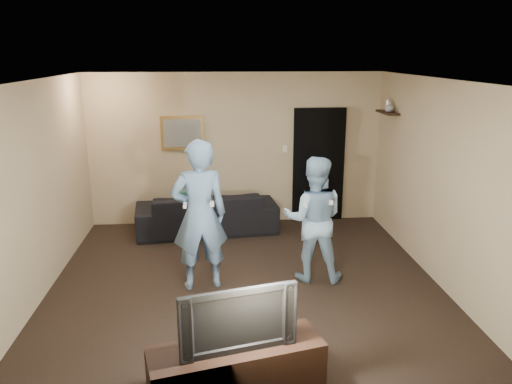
{
  "coord_description": "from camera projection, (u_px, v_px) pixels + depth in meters",
  "views": [
    {
      "loc": [
        -0.36,
        -5.95,
        2.92
      ],
      "look_at": [
        0.17,
        0.3,
        1.15
      ],
      "focal_mm": 35.0,
      "sensor_mm": 36.0,
      "label": 1
    }
  ],
  "objects": [
    {
      "name": "wall_back",
      "position": [
        236.0,
        149.0,
        8.57
      ],
      "size": [
        5.0,
        0.04,
        2.6
      ],
      "primitive_type": "cube",
      "color": "tan",
      "rests_on": "ground"
    },
    {
      "name": "television",
      "position": [
        236.0,
        316.0,
        4.14
      ],
      "size": [
        1.0,
        0.36,
        0.57
      ],
      "primitive_type": "imported",
      "rotation": [
        0.0,
        0.0,
        0.24
      ],
      "color": "black",
      "rests_on": "tv_console"
    },
    {
      "name": "wall_left",
      "position": [
        37.0,
        192.0,
        5.98
      ],
      "size": [
        0.04,
        5.0,
        2.6
      ],
      "primitive_type": "cube",
      "color": "tan",
      "rests_on": "ground"
    },
    {
      "name": "light_switch",
      "position": [
        285.0,
        149.0,
        8.62
      ],
      "size": [
        0.08,
        0.02,
        0.12
      ],
      "primitive_type": "cube",
      "color": "silver",
      "rests_on": "wall_back"
    },
    {
      "name": "tv_console",
      "position": [
        236.0,
        373.0,
        4.29
      ],
      "size": [
        1.56,
        0.82,
        0.53
      ],
      "primitive_type": "cube",
      "rotation": [
        0.0,
        0.0,
        0.24
      ],
      "color": "black",
      "rests_on": "ground"
    },
    {
      "name": "wall_front",
      "position": [
        265.0,
        273.0,
        3.78
      ],
      "size": [
        5.0,
        0.04,
        2.6
      ],
      "primitive_type": "cube",
      "color": "tan",
      "rests_on": "ground"
    },
    {
      "name": "shelf_vase",
      "position": [
        389.0,
        107.0,
        7.83
      ],
      "size": [
        0.17,
        0.17,
        0.15
      ],
      "primitive_type": "imported",
      "rotation": [
        0.0,
        0.0,
        0.17
      ],
      "color": "#ABACB0",
      "rests_on": "wall_shelf"
    },
    {
      "name": "painting_frame",
      "position": [
        182.0,
        133.0,
        8.4
      ],
      "size": [
        0.72,
        0.05,
        0.57
      ],
      "primitive_type": "cube",
      "color": "olive",
      "rests_on": "wall_back"
    },
    {
      "name": "wii_player_left",
      "position": [
        200.0,
        215.0,
        6.2
      ],
      "size": [
        0.77,
        0.57,
        1.92
      ],
      "color": "#6C93BC",
      "rests_on": "ground"
    },
    {
      "name": "wall_shelf",
      "position": [
        388.0,
        112.0,
        7.91
      ],
      "size": [
        0.2,
        0.6,
        0.03
      ],
      "primitive_type": "cube",
      "color": "black",
      "rests_on": "wall_right"
    },
    {
      "name": "wall_right",
      "position": [
        439.0,
        183.0,
        6.38
      ],
      "size": [
        0.04,
        5.0,
        2.6
      ],
      "primitive_type": "cube",
      "color": "tan",
      "rests_on": "ground"
    },
    {
      "name": "sofa",
      "position": [
        207.0,
        212.0,
        8.33
      ],
      "size": [
        2.4,
        1.15,
        0.68
      ],
      "primitive_type": "imported",
      "rotation": [
        0.0,
        0.0,
        3.25
      ],
      "color": "black",
      "rests_on": "ground"
    },
    {
      "name": "wii_player_right",
      "position": [
        314.0,
        219.0,
        6.46
      ],
      "size": [
        0.91,
        0.77,
        1.65
      ],
      "color": "#8DB3CE",
      "rests_on": "ground"
    },
    {
      "name": "doorway",
      "position": [
        319.0,
        165.0,
        8.74
      ],
      "size": [
        0.9,
        0.06,
        2.0
      ],
      "primitive_type": "cube",
      "color": "black",
      "rests_on": "ground"
    },
    {
      "name": "ceiling",
      "position": [
        244.0,
        80.0,
        5.82
      ],
      "size": [
        5.0,
        5.0,
        0.04
      ],
      "primitive_type": "cube",
      "color": "silver",
      "rests_on": "wall_back"
    },
    {
      "name": "throw_pillow",
      "position": [
        190.0,
        204.0,
        8.27
      ],
      "size": [
        0.5,
        0.29,
        0.47
      ],
      "primitive_type": "cube",
      "rotation": [
        0.0,
        0.0,
        0.31
      ],
      "color": "#1C5447",
      "rests_on": "sofa"
    },
    {
      "name": "painting_canvas",
      "position": [
        182.0,
        133.0,
        8.37
      ],
      "size": [
        0.62,
        0.01,
        0.47
      ],
      "primitive_type": "cube",
      "color": "slate",
      "rests_on": "painting_frame"
    },
    {
      "name": "shelf_figurine",
      "position": [
        387.0,
        106.0,
        7.91
      ],
      "size": [
        0.06,
        0.06,
        0.18
      ],
      "primitive_type": "cylinder",
      "color": "silver",
      "rests_on": "wall_shelf"
    },
    {
      "name": "ground",
      "position": [
        245.0,
        283.0,
        6.53
      ],
      "size": [
        5.0,
        5.0,
        0.0
      ],
      "primitive_type": "plane",
      "color": "black",
      "rests_on": "ground"
    }
  ]
}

